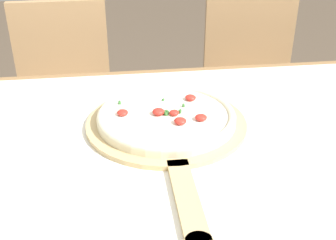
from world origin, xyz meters
TOP-DOWN VIEW (x-y plane):
  - dining_table at (0.00, 0.00)m, footprint 1.45×0.99m
  - towel_cloth at (0.00, 0.00)m, footprint 1.37×0.91m
  - pizza_peel at (-0.03, 0.08)m, footprint 0.40×0.64m
  - pizza at (-0.03, 0.11)m, footprint 0.34×0.34m
  - chair_left at (-0.36, 0.81)m, footprint 0.41×0.41m
  - chair_right at (0.42, 0.81)m, footprint 0.44×0.44m

SIDE VIEW (x-z plane):
  - chair_left at x=-0.36m, z-range 0.07..0.95m
  - chair_right at x=0.42m, z-range 0.07..0.95m
  - dining_table at x=0.00m, z-range 0.28..1.01m
  - towel_cloth at x=0.00m, z-range 0.74..0.74m
  - pizza_peel at x=-0.03m, z-range 0.74..0.75m
  - pizza at x=-0.03m, z-range 0.75..0.78m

